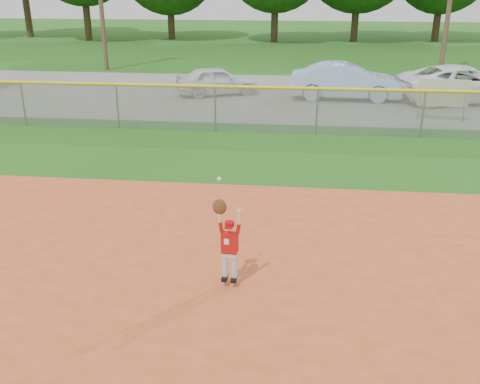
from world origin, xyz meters
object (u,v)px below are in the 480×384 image
(car_white_b, at_px, (463,84))
(sponsor_sign, at_px, (443,94))
(car_white_a, at_px, (217,81))
(ballplayer, at_px, (228,241))
(car_blue, at_px, (346,81))

(car_white_b, height_order, sponsor_sign, sponsor_sign)
(car_white_a, distance_m, ballplayer, 15.63)
(ballplayer, bearing_deg, car_blue, 79.01)
(car_blue, distance_m, sponsor_sign, 4.65)
(car_white_a, relative_size, car_blue, 0.78)
(sponsor_sign, bearing_deg, car_blue, 132.00)
(car_white_b, bearing_deg, ballplayer, 140.82)
(car_white_a, distance_m, sponsor_sign, 9.38)
(car_white_a, height_order, sponsor_sign, sponsor_sign)
(car_white_a, relative_size, car_white_b, 0.67)
(car_white_a, bearing_deg, sponsor_sign, -137.31)
(car_white_a, bearing_deg, car_white_b, -115.19)
(car_blue, bearing_deg, sponsor_sign, -136.60)
(car_blue, relative_size, ballplayer, 2.51)
(car_white_a, xyz_separation_m, sponsor_sign, (8.58, -3.79, 0.37))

